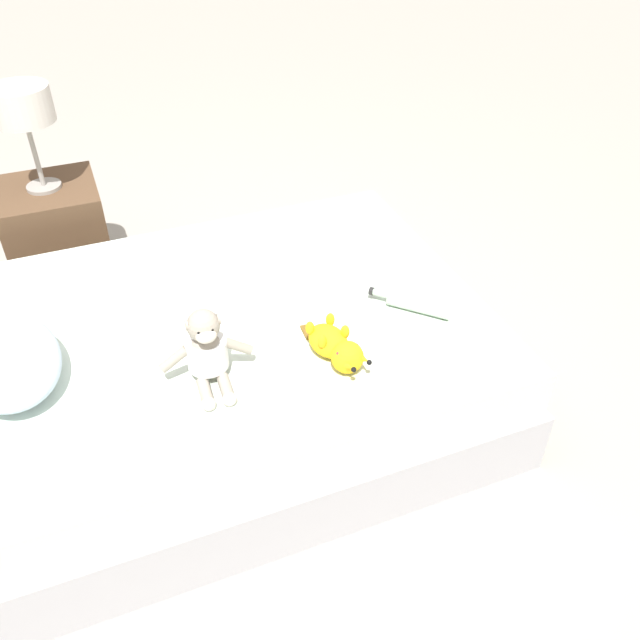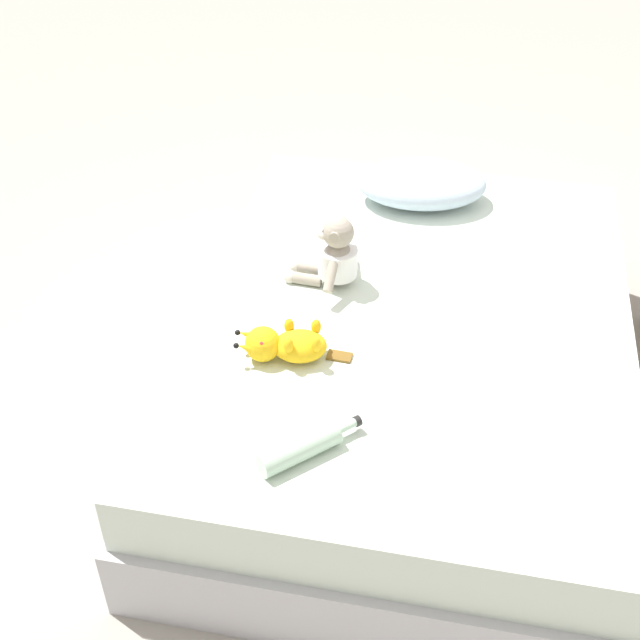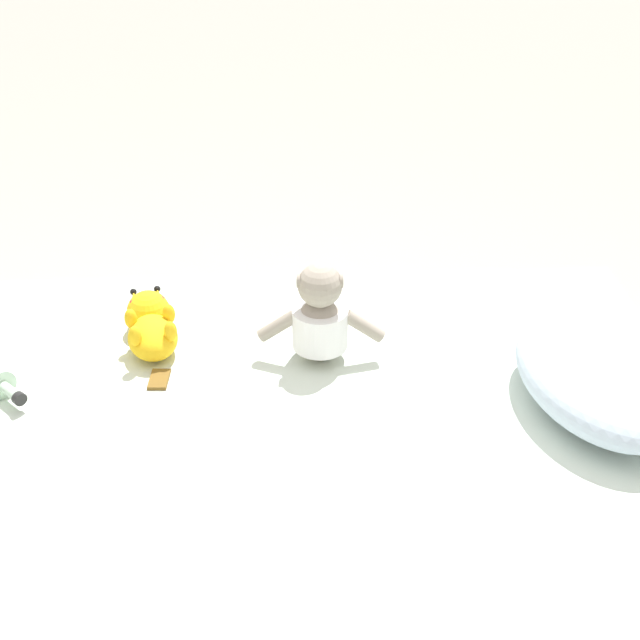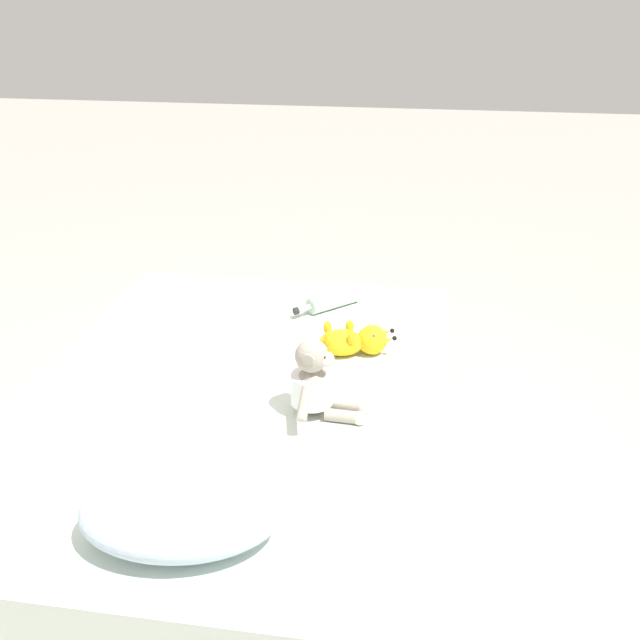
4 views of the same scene
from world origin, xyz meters
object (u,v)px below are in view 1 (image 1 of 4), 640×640
bed (224,367)px  plush_monkey (207,352)px  pillow (7,360)px  plush_yellow_creature (336,347)px  nightstand (59,240)px  bedside_lamp (22,108)px  glass_bottle (418,303)px

bed → plush_monkey: bearing=160.4°
pillow → plush_yellow_creature: bearing=-106.8°
pillow → nightstand: pillow is taller
nightstand → bedside_lamp: bedside_lamp is taller
pillow → nightstand: 1.10m
glass_bottle → plush_monkey: bearing=94.4°
pillow → plush_yellow_creature: 0.97m
bed → bedside_lamp: bearing=24.3°
plush_monkey → pillow: bearing=68.9°
plush_monkey → bedside_lamp: (1.28, 0.37, 0.33)m
bed → glass_bottle: (-0.20, -0.64, 0.24)m
nightstand → bedside_lamp: size_ratio=1.20×
nightstand → pillow: bearing=170.3°
pillow → plush_monkey: bearing=-111.1°
plush_yellow_creature → glass_bottle: (0.13, -0.35, -0.02)m
pillow → plush_yellow_creature: pillow is taller
plush_yellow_creature → glass_bottle: 0.37m
bedside_lamp → plush_yellow_creature: bearing=-150.9°
glass_bottle → nightstand: (1.22, 1.10, -0.20)m
pillow → glass_bottle: bearing=-96.9°
bed → plush_monkey: plush_monkey is taller
glass_bottle → bedside_lamp: 1.69m
bed → nightstand: bearing=24.3°
pillow → plush_monkey: (-0.21, -0.55, 0.03)m
glass_bottle → bedside_lamp: bearing=42.1°
plush_yellow_creature → bedside_lamp: bedside_lamp is taller
plush_yellow_creature → glass_bottle: bearing=-70.4°
bed → plush_yellow_creature: (-0.33, -0.29, 0.26)m
bed → glass_bottle: bearing=-107.5°
pillow → plush_yellow_creature: size_ratio=1.51×
pillow → nightstand: bearing=-9.7°
glass_bottle → nightstand: bearing=42.1°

